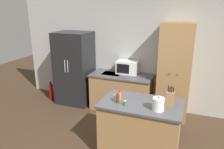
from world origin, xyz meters
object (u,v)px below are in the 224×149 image
at_px(spice_bottle_short_red, 120,95).
at_px(microwave, 127,67).
at_px(pantry_cabinet, 175,72).
at_px(refrigerator, 75,68).
at_px(spice_bottle_green_herb, 114,98).
at_px(spice_bottle_tall_dark, 120,96).
at_px(spice_bottle_pale_salt, 125,103).
at_px(spice_bottle_amber_oil, 118,98).
at_px(knife_block, 170,99).
at_px(fire_extinguisher, 51,92).
at_px(kettle, 158,104).

bearing_deg(spice_bottle_short_red, microwave, 102.82).
distance_m(pantry_cabinet, microwave, 1.12).
relative_size(refrigerator, spice_bottle_green_herb, 18.64).
distance_m(spice_bottle_tall_dark, spice_bottle_green_herb, 0.14).
bearing_deg(spice_bottle_pale_salt, spice_bottle_amber_oil, 161.25).
xyz_separation_m(refrigerator, knife_block, (2.55, -1.44, 0.15)).
xyz_separation_m(knife_block, spice_bottle_tall_dark, (-0.84, 0.02, -0.08)).
height_order(microwave, spice_bottle_pale_salt, microwave).
bearing_deg(spice_bottle_pale_salt, spice_bottle_short_red, 129.70).
relative_size(spice_bottle_tall_dark, spice_bottle_green_herb, 0.94).
xyz_separation_m(refrigerator, spice_bottle_green_herb, (1.67, -1.54, 0.07)).
bearing_deg(pantry_cabinet, spice_bottle_tall_dark, -117.17).
xyz_separation_m(pantry_cabinet, fire_extinguisher, (-3.15, -0.22, -0.84)).
distance_m(spice_bottle_short_red, spice_bottle_pale_salt, 0.24).
relative_size(pantry_cabinet, knife_block, 6.25).
distance_m(knife_block, fire_extinguisher, 3.57).
bearing_deg(pantry_cabinet, refrigerator, -178.47).
distance_m(kettle, fire_extinguisher, 3.52).
distance_m(refrigerator, knife_block, 2.93).
relative_size(refrigerator, spice_bottle_tall_dark, 19.77).
bearing_deg(fire_extinguisher, microwave, 9.31).
relative_size(spice_bottle_amber_oil, spice_bottle_green_herb, 1.71).
distance_m(pantry_cabinet, knife_block, 1.50).
relative_size(microwave, fire_extinguisher, 0.97).
distance_m(spice_bottle_pale_salt, kettle, 0.52).
height_order(knife_block, spice_bottle_amber_oil, knife_block).
xyz_separation_m(microwave, spice_bottle_pale_salt, (0.53, -1.83, -0.06)).
xyz_separation_m(pantry_cabinet, spice_bottle_short_red, (-0.74, -1.54, -0.05)).
relative_size(spice_bottle_pale_salt, fire_extinguisher, 0.16).
relative_size(pantry_cabinet, fire_extinguisher, 4.13).
relative_size(spice_bottle_short_red, spice_bottle_amber_oil, 0.98).
bearing_deg(spice_bottle_green_herb, kettle, -7.57).
xyz_separation_m(pantry_cabinet, spice_bottle_green_herb, (-0.81, -1.61, -0.08)).
distance_m(refrigerator, microwave, 1.38).
height_order(pantry_cabinet, kettle, pantry_cabinet).
height_order(spice_bottle_tall_dark, fire_extinguisher, spice_bottle_tall_dark).
height_order(pantry_cabinet, spice_bottle_amber_oil, pantry_cabinet).
height_order(knife_block, spice_bottle_green_herb, knife_block).
distance_m(refrigerator, spice_bottle_tall_dark, 2.22).
xyz_separation_m(spice_bottle_short_red, spice_bottle_green_herb, (-0.07, -0.07, -0.03)).
relative_size(refrigerator, fire_extinguisher, 3.56).
height_order(pantry_cabinet, spice_bottle_tall_dark, pantry_cabinet).
bearing_deg(refrigerator, spice_bottle_tall_dark, -39.54).
xyz_separation_m(spice_bottle_amber_oil, spice_bottle_green_herb, (-0.09, 0.07, -0.03)).
relative_size(spice_bottle_short_red, spice_bottle_pale_salt, 1.98).
xyz_separation_m(knife_block, kettle, (-0.15, -0.21, -0.02)).
distance_m(refrigerator, spice_bottle_green_herb, 2.27).
distance_m(microwave, spice_bottle_pale_salt, 1.91).
distance_m(microwave, spice_bottle_green_herb, 1.75).
xyz_separation_m(microwave, spice_bottle_amber_oil, (0.39, -1.79, -0.02)).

